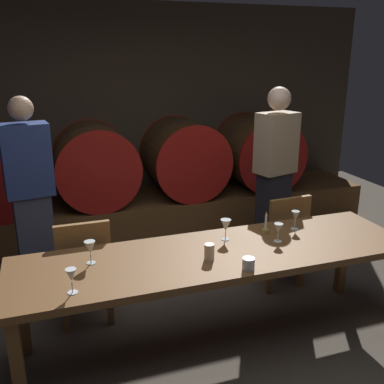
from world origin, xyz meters
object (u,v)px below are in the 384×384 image
at_px(wine_barrel_center_right, 184,157).
at_px(cup_left, 209,252).
at_px(wine_barrel_far_left, 1,171).
at_px(wine_barrel_center_left, 95,164).
at_px(chair_left, 84,266).
at_px(dining_table, 217,261).
at_px(wine_glass_far_left, 71,276).
at_px(wine_barrel_far_right, 257,152).
at_px(wine_glass_right, 278,229).
at_px(wine_glass_far_right, 295,217).
at_px(guest_right, 275,175).
at_px(chair_right, 281,236).
at_px(cup_right, 248,264).
at_px(wine_glass_center, 226,226).
at_px(guest_left, 31,197).
at_px(wine_glass_left, 90,248).
at_px(candle_center, 266,227).

relative_size(wine_barrel_center_right, cup_left, 8.31).
bearing_deg(wine_barrel_center_right, wine_barrel_far_left, 180.00).
relative_size(wine_barrel_center_left, chair_left, 1.03).
distance_m(dining_table, chair_left, 1.06).
height_order(dining_table, wine_glass_far_left, wine_glass_far_left).
bearing_deg(wine_barrel_far_right, wine_barrel_center_left, 180.00).
height_order(wine_barrel_far_left, wine_glass_right, wine_barrel_far_left).
relative_size(wine_glass_far_right, cup_left, 1.36).
bearing_deg(guest_right, wine_glass_far_left, 17.48).
relative_size(wine_glass_far_left, cup_left, 1.38).
bearing_deg(chair_right, cup_right, 45.63).
xyz_separation_m(chair_right, wine_glass_far_left, (-1.86, -0.85, 0.36)).
distance_m(wine_barrel_center_left, wine_glass_center, 2.27).
bearing_deg(guest_right, dining_table, 30.60).
xyz_separation_m(wine_barrel_far_right, wine_glass_far_left, (-2.47, -2.58, -0.01)).
bearing_deg(guest_left, cup_left, 122.26).
height_order(wine_barrel_far_right, cup_left, wine_barrel_far_right).
bearing_deg(wine_glass_far_left, wine_barrel_center_left, 80.33).
bearing_deg(wine_glass_right, guest_left, 145.09).
bearing_deg(wine_glass_left, chair_right, 16.39).
distance_m(wine_glass_far_left, cup_right, 1.08).
xyz_separation_m(wine_glass_center, wine_glass_far_right, (0.59, 0.01, -0.01)).
height_order(wine_barrel_center_right, wine_glass_center, wine_barrel_center_right).
distance_m(guest_left, guest_right, 2.27).
bearing_deg(cup_left, chair_right, 36.01).
relative_size(wine_barrel_center_left, candle_center, 5.32).
bearing_deg(wine_glass_center, wine_glass_right, -24.18).
height_order(wine_barrel_far_left, chair_left, wine_barrel_far_left).
bearing_deg(cup_right, guest_left, 130.93).
xyz_separation_m(wine_barrel_center_left, wine_glass_far_left, (-0.44, -2.58, -0.01)).
distance_m(wine_barrel_center_right, wine_glass_right, 2.32).
distance_m(candle_center, wine_glass_right, 0.19).
xyz_separation_m(wine_barrel_center_left, chair_right, (1.42, -1.73, -0.37)).
distance_m(chair_left, guest_left, 0.82).
relative_size(chair_left, chair_right, 1.00).
distance_m(guest_left, wine_glass_left, 1.16).
bearing_deg(chair_left, wine_barrel_center_left, -100.30).
height_order(chair_right, wine_glass_center, wine_glass_center).
distance_m(chair_left, wine_glass_far_right, 1.68).
bearing_deg(chair_left, cup_left, 138.87).
height_order(guest_left, cup_left, guest_left).
xyz_separation_m(chair_left, cup_right, (0.96, -0.89, 0.29)).
height_order(guest_right, candle_center, guest_right).
distance_m(chair_right, wine_glass_left, 1.82).
distance_m(wine_glass_left, cup_left, 0.78).
relative_size(wine_glass_center, cup_left, 1.44).
bearing_deg(wine_barrel_center_left, wine_glass_far_left, -99.67).
bearing_deg(wine_glass_left, wine_glass_far_left, -112.42).
relative_size(guest_left, candle_center, 10.16).
relative_size(wine_barrel_center_left, guest_right, 0.52).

